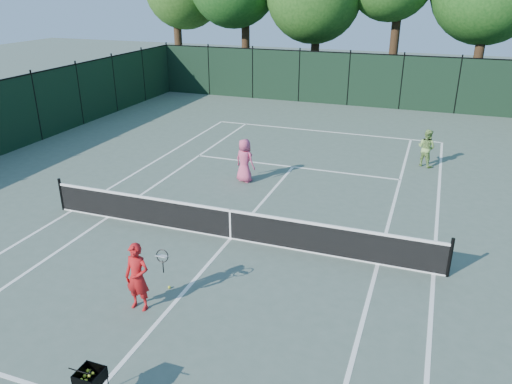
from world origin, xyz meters
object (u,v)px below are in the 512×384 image
(ball_hopper, at_px, (90,377))
(loose_ball_midcourt, at_px, (169,287))
(coach, at_px, (138,277))
(player_pink, at_px, (245,161))
(player_green, at_px, (426,148))

(ball_hopper, height_order, loose_ball_midcourt, ball_hopper)
(coach, bearing_deg, loose_ball_midcourt, 75.60)
(ball_hopper, bearing_deg, player_pink, 77.54)
(loose_ball_midcourt, bearing_deg, player_pink, 96.69)
(player_green, bearing_deg, player_pink, 62.08)
(player_pink, distance_m, player_green, 7.29)
(coach, distance_m, player_pink, 8.04)
(player_green, height_order, loose_ball_midcourt, player_green)
(coach, relative_size, ball_hopper, 1.99)
(coach, height_order, loose_ball_midcourt, coach)
(player_pink, distance_m, loose_ball_midcourt, 7.22)
(player_pink, height_order, player_green, player_pink)
(coach, bearing_deg, player_pink, 94.38)
(coach, relative_size, player_pink, 1.00)
(ball_hopper, bearing_deg, coach, 86.61)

